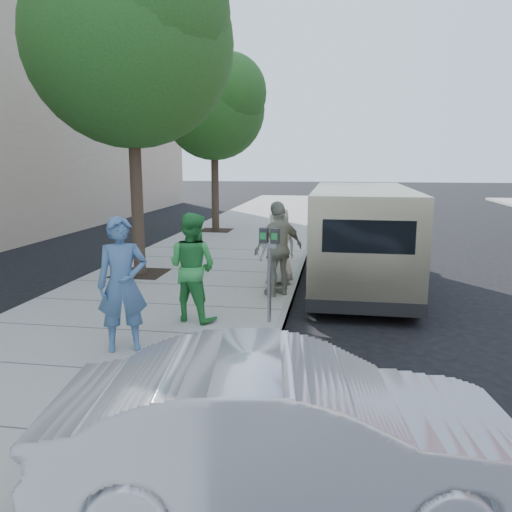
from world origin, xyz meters
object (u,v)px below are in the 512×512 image
Objects in this scene: person_gray_shirt at (279,246)px; person_striped_polo at (279,249)px; tree_near at (132,34)px; van at (360,235)px; person_green_shirt at (192,267)px; tree_far at (215,104)px; parking_meter at (269,255)px; person_officer at (122,284)px; sedan at (290,432)px.

person_striped_polo is at bearing 61.86° from person_gray_shirt.
tree_near reaches higher than person_striped_polo.
person_green_shirt is at bearing -130.81° from van.
person_striped_polo is at bearing -136.84° from van.
tree_far is 11.84m from parking_meter.
person_striped_polo reaches higher than parking_meter.
person_officer is at bearing -125.71° from van.
person_green_shirt is at bearing -78.44° from tree_far.
van reaches higher than parking_meter.
tree_far is at bearing 115.12° from parking_meter.
parking_meter is 4.37m from sedan.
sedan is 6.95m from person_gray_shirt.
person_striped_polo is (0.10, -0.91, 0.10)m from person_gray_shirt.
person_officer reaches higher than parking_meter.
sedan is at bearing 62.91° from person_gray_shirt.
parking_meter is 0.40× the size of sedan.
sedan is 2.32× the size of person_gray_shirt.
parking_meter is 3.64m from van.
person_gray_shirt is (3.35, -0.49, -4.55)m from tree_near.
person_green_shirt is 1.08× the size of person_gray_shirt.
tree_far is at bearing 90.00° from tree_near.
person_striped_polo is (1.24, 1.80, 0.03)m from person_green_shirt.
person_officer is 1.01× the size of person_striped_polo.
tree_near is at bearing -37.59° from person_green_shirt.
tree_near is 6.65m from person_officer.
person_gray_shirt is (3.35, -8.09, -3.89)m from tree_far.
person_officer is 1.13× the size of person_gray_shirt.
tree_near is 7.63m from tree_far.
person_green_shirt reaches higher than sedan.
tree_near is at bearing -42.91° from person_gray_shirt.
person_green_shirt is at bearing 18.19° from sedan.
person_striped_polo is at bearing -106.83° from person_green_shirt.
person_officer is at bearing 33.11° from person_gray_shirt.
tree_near reaches higher than tree_far.
tree_near is 3.93× the size of person_officer.
tree_near is at bearing -63.54° from person_striped_polo.
tree_near reaches higher than person_green_shirt.
tree_far is 9.58m from person_gray_shirt.
sedan is at bearing -96.41° from van.
person_gray_shirt is at bearing -8.36° from tree_near.
van is 1.88m from person_gray_shirt.
tree_near is 4.12× the size of person_green_shirt.
tree_far is 16.13m from sedan.
parking_meter is at bearing 58.75° from person_gray_shirt.
van is at bearing 165.39° from person_gray_shirt.
tree_near reaches higher than parking_meter.
parking_meter is 2.65m from person_gray_shirt.
person_green_shirt is (2.21, -3.20, -4.48)m from tree_near.
person_officer is (1.63, -4.68, -4.44)m from tree_near.
person_officer reaches higher than person_green_shirt.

